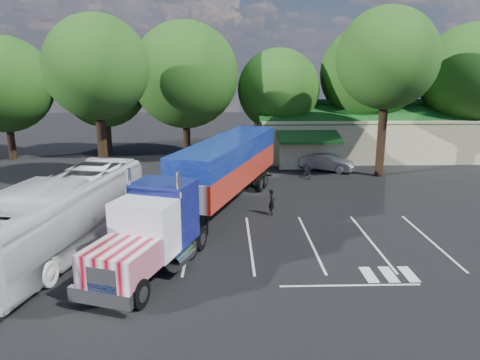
{
  "coord_description": "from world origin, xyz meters",
  "views": [
    {
      "loc": [
        -1.24,
        -28.96,
        9.19
      ],
      "look_at": [
        -0.35,
        -0.49,
        2.0
      ],
      "focal_mm": 35.0,
      "sensor_mm": 36.0,
      "label": 1
    }
  ],
  "objects_px": {
    "semi_truck": "(213,176)",
    "bicycle": "(307,172)",
    "silver_sedan": "(327,162)",
    "woman": "(272,202)",
    "tour_bus": "(61,216)"
  },
  "relations": [
    {
      "from": "semi_truck",
      "to": "silver_sedan",
      "type": "distance_m",
      "value": 15.75
    },
    {
      "from": "woman",
      "to": "tour_bus",
      "type": "distance_m",
      "value": 12.28
    },
    {
      "from": "woman",
      "to": "bicycle",
      "type": "height_order",
      "value": "woman"
    },
    {
      "from": "tour_bus",
      "to": "semi_truck",
      "type": "bearing_deg",
      "value": 46.96
    },
    {
      "from": "tour_bus",
      "to": "silver_sedan",
      "type": "distance_m",
      "value": 24.29
    },
    {
      "from": "bicycle",
      "to": "tour_bus",
      "type": "distance_m",
      "value": 21.03
    },
    {
      "from": "bicycle",
      "to": "semi_truck",
      "type": "bearing_deg",
      "value": -134.11
    },
    {
      "from": "bicycle",
      "to": "tour_bus",
      "type": "height_order",
      "value": "tour_bus"
    },
    {
      "from": "woman",
      "to": "silver_sedan",
      "type": "xyz_separation_m",
      "value": [
        5.96,
        11.92,
        -0.08
      ]
    },
    {
      "from": "semi_truck",
      "to": "silver_sedan",
      "type": "xyz_separation_m",
      "value": [
        9.59,
        12.37,
        -1.83
      ]
    },
    {
      "from": "semi_truck",
      "to": "woman",
      "type": "distance_m",
      "value": 4.05
    },
    {
      "from": "bicycle",
      "to": "tour_bus",
      "type": "xyz_separation_m",
      "value": [
        -14.74,
        -14.93,
        1.42
      ]
    },
    {
      "from": "semi_truck",
      "to": "bicycle",
      "type": "bearing_deg",
      "value": 72.34
    },
    {
      "from": "semi_truck",
      "to": "bicycle",
      "type": "height_order",
      "value": "semi_truck"
    },
    {
      "from": "woman",
      "to": "tour_bus",
      "type": "height_order",
      "value": "tour_bus"
    }
  ]
}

